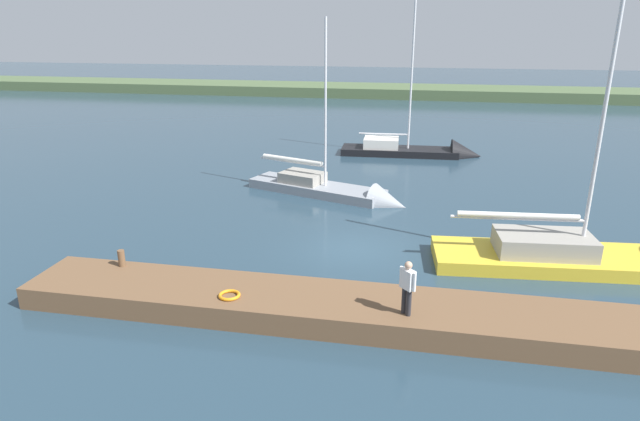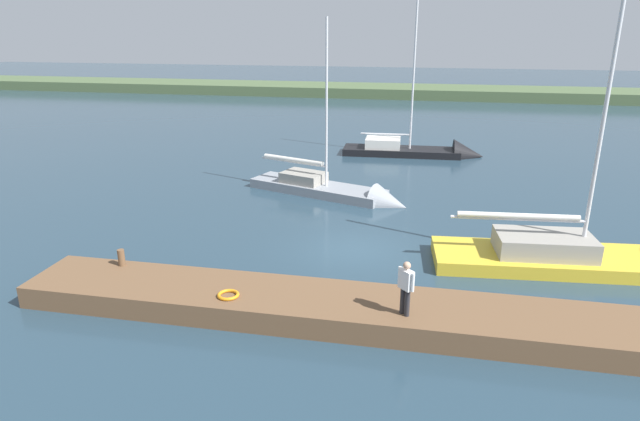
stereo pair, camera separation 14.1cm
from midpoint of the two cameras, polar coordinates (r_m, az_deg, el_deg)
ground_plane at (r=21.53m, az=3.98°, el=-4.12°), size 200.00×200.00×0.00m
far_shoreline at (r=70.30m, az=9.50°, el=11.71°), size 180.00×8.00×2.40m
dock_pier at (r=16.52m, az=1.47°, el=-10.22°), size 19.30×2.56×0.71m
mooring_post_near at (r=19.47m, az=-19.88°, el=-4.66°), size 0.23×0.23×0.56m
life_ring_buoy at (r=16.62m, az=-9.34°, el=-8.71°), size 0.66×0.66×0.10m
sailboat_far_left at (r=37.74m, az=10.89°, el=5.97°), size 9.41×2.54×11.86m
sailboat_mid_channel at (r=28.12m, az=1.86°, el=1.74°), size 8.87×4.68×9.72m
sailboat_far_right at (r=22.42m, az=28.06°, el=-5.10°), size 10.78×3.51×11.14m
person_on_dock at (r=15.26m, az=9.24°, el=-7.69°), size 0.46×0.46×1.60m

